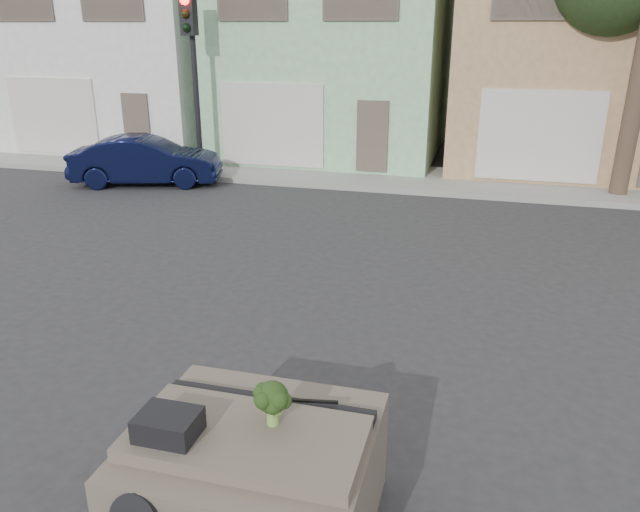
% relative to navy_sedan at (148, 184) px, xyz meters
% --- Properties ---
extents(ground_plane, '(120.00, 120.00, 0.00)m').
position_rel_navy_sedan_xyz_m(ground_plane, '(7.51, -8.27, 0.00)').
color(ground_plane, '#303033').
rests_on(ground_plane, ground).
extents(sidewalk, '(40.00, 3.00, 0.15)m').
position_rel_navy_sedan_xyz_m(sidewalk, '(7.51, 2.23, 0.07)').
color(sidewalk, gray).
rests_on(sidewalk, ground).
extents(townhouse_white, '(7.20, 8.20, 7.55)m').
position_rel_navy_sedan_xyz_m(townhouse_white, '(-3.49, 6.23, 3.77)').
color(townhouse_white, white).
rests_on(townhouse_white, ground).
extents(townhouse_mint, '(7.20, 8.20, 7.55)m').
position_rel_navy_sedan_xyz_m(townhouse_mint, '(4.01, 6.23, 3.77)').
color(townhouse_mint, '#9ED3A0').
rests_on(townhouse_mint, ground).
extents(townhouse_tan, '(7.20, 8.20, 7.55)m').
position_rel_navy_sedan_xyz_m(townhouse_tan, '(11.51, 6.23, 3.77)').
color(townhouse_tan, tan).
rests_on(townhouse_tan, ground).
extents(navy_sedan, '(4.31, 2.53, 1.34)m').
position_rel_navy_sedan_xyz_m(navy_sedan, '(0.00, 0.00, 0.00)').
color(navy_sedan, black).
rests_on(navy_sedan, ground).
extents(traffic_signal, '(0.40, 0.40, 5.10)m').
position_rel_navy_sedan_xyz_m(traffic_signal, '(1.01, 1.23, 2.55)').
color(traffic_signal, black).
rests_on(traffic_signal, ground).
extents(car_dashboard, '(2.00, 1.80, 1.12)m').
position_rel_navy_sedan_xyz_m(car_dashboard, '(7.51, -11.27, 0.56)').
color(car_dashboard, '#64584C').
rests_on(car_dashboard, ground).
extents(instrument_hump, '(0.48, 0.38, 0.20)m').
position_rel_navy_sedan_xyz_m(instrument_hump, '(6.93, -11.62, 1.22)').
color(instrument_hump, black).
rests_on(instrument_hump, car_dashboard).
extents(wiper_arm, '(0.69, 0.15, 0.02)m').
position_rel_navy_sedan_xyz_m(wiper_arm, '(7.79, -10.89, 1.13)').
color(wiper_arm, black).
rests_on(wiper_arm, car_dashboard).
extents(broccoli, '(0.45, 0.45, 0.40)m').
position_rel_navy_sedan_xyz_m(broccoli, '(7.69, -11.25, 1.32)').
color(broccoli, '#1C3011').
rests_on(broccoli, car_dashboard).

